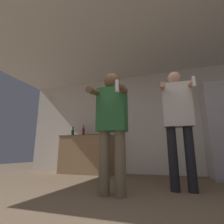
# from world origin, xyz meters

# --- Properties ---
(wall_back) EXTENTS (7.00, 0.06, 2.55)m
(wall_back) POSITION_xyz_m (0.00, 3.23, 1.27)
(wall_back) COLOR silver
(wall_back) RESTS_ON ground_plane
(ceiling_slab) EXTENTS (7.00, 3.72, 0.05)m
(ceiling_slab) POSITION_xyz_m (0.00, 1.60, 2.57)
(ceiling_slab) COLOR silver
(ceiling_slab) RESTS_ON wall_back
(refrigerator) EXTENTS (0.62, 0.75, 1.90)m
(refrigerator) POSITION_xyz_m (1.53, 2.85, 0.95)
(refrigerator) COLOR silver
(refrigerator) RESTS_ON ground_plane
(counter) EXTENTS (1.33, 0.63, 0.94)m
(counter) POSITION_xyz_m (-1.55, 2.90, 0.47)
(counter) COLOR #997551
(counter) RESTS_ON ground_plane
(bottle_short_whiskey) EXTENTS (0.08, 0.08, 0.27)m
(bottle_short_whiskey) POSITION_xyz_m (-2.02, 2.94, 1.04)
(bottle_short_whiskey) COLOR #194723
(bottle_short_whiskey) RESTS_ON counter
(bottle_brown_liquor) EXTENTS (0.07, 0.07, 0.35)m
(bottle_brown_liquor) POSITION_xyz_m (-0.99, 2.94, 1.07)
(bottle_brown_liquor) COLOR #194723
(bottle_brown_liquor) RESTS_ON counter
(bottle_red_label) EXTENTS (0.06, 0.06, 0.32)m
(bottle_red_label) POSITION_xyz_m (-1.69, 2.94, 1.06)
(bottle_red_label) COLOR maroon
(bottle_red_label) RESTS_ON counter
(person_woman_foreground) EXTENTS (0.44, 0.48, 1.58)m
(person_woman_foreground) POSITION_xyz_m (-0.19, 0.89, 0.91)
(person_woman_foreground) COLOR #75664C
(person_woman_foreground) RESTS_ON ground_plane
(person_man_side) EXTENTS (0.48, 0.46, 1.71)m
(person_man_side) POSITION_xyz_m (0.64, 1.42, 1.01)
(person_man_side) COLOR black
(person_man_side) RESTS_ON ground_plane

